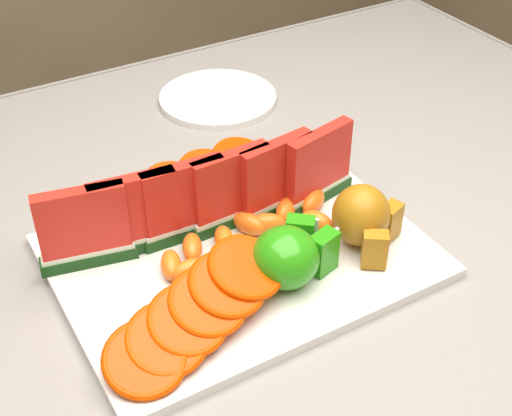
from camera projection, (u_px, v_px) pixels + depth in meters
table at (183, 342)px, 0.84m from camera, size 1.40×0.90×0.75m
tablecloth at (180, 304)px, 0.81m from camera, size 1.53×1.03×0.20m
platter at (240, 255)px, 0.80m from camera, size 0.40×0.30×0.01m
apple_cluster at (290, 255)px, 0.74m from camera, size 0.11×0.09×0.07m
pear_cluster at (364, 217)px, 0.79m from camera, size 0.09×0.09×0.07m
side_plate at (218, 98)px, 1.09m from camera, size 0.19×0.19×0.01m
watermelon_row at (208, 197)px, 0.80m from camera, size 0.39×0.07×0.10m
orange_fan_front at (198, 311)px, 0.69m from camera, size 0.23×0.14×0.06m
orange_fan_back at (173, 185)px, 0.87m from camera, size 0.28×0.10×0.04m
tangerine_segments at (247, 234)px, 0.80m from camera, size 0.24×0.08×0.03m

